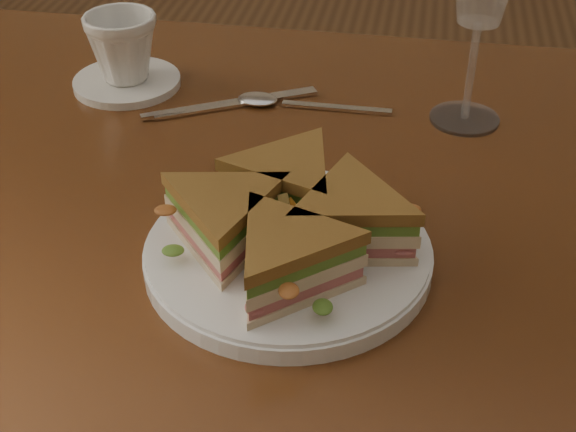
{
  "coord_description": "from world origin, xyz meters",
  "views": [
    {
      "loc": [
        0.13,
        -0.66,
        1.2
      ],
      "look_at": [
        0.03,
        -0.12,
        0.8
      ],
      "focal_mm": 50.0,
      "sensor_mm": 36.0,
      "label": 1
    }
  ],
  "objects_px": {
    "knife": "(225,106)",
    "coffee_cup": "(123,48)",
    "spoon": "(277,102)",
    "table": "(276,262)",
    "sandwich_wedges": "(288,221)",
    "saucer": "(127,82)",
    "plate": "(288,254)"
  },
  "relations": [
    {
      "from": "knife",
      "to": "saucer",
      "type": "bearing_deg",
      "value": 136.54
    },
    {
      "from": "table",
      "to": "sandwich_wedges",
      "type": "distance_m",
      "value": 0.19
    },
    {
      "from": "plate",
      "to": "spoon",
      "type": "bearing_deg",
      "value": 102.62
    },
    {
      "from": "coffee_cup",
      "to": "saucer",
      "type": "bearing_deg",
      "value": 0.0
    },
    {
      "from": "plate",
      "to": "sandwich_wedges",
      "type": "xyz_separation_m",
      "value": [
        0.0,
        0.0,
        0.04
      ]
    },
    {
      "from": "sandwich_wedges",
      "to": "spoon",
      "type": "height_order",
      "value": "sandwich_wedges"
    },
    {
      "from": "coffee_cup",
      "to": "plate",
      "type": "bearing_deg",
      "value": -46.39
    },
    {
      "from": "table",
      "to": "coffee_cup",
      "type": "distance_m",
      "value": 0.33
    },
    {
      "from": "table",
      "to": "sandwich_wedges",
      "type": "relative_size",
      "value": 4.69
    },
    {
      "from": "table",
      "to": "saucer",
      "type": "distance_m",
      "value": 0.31
    },
    {
      "from": "plate",
      "to": "saucer",
      "type": "height_order",
      "value": "plate"
    },
    {
      "from": "plate",
      "to": "knife",
      "type": "xyz_separation_m",
      "value": [
        -0.12,
        0.27,
        -0.01
      ]
    },
    {
      "from": "spoon",
      "to": "knife",
      "type": "distance_m",
      "value": 0.06
    },
    {
      "from": "knife",
      "to": "plate",
      "type": "bearing_deg",
      "value": -94.72
    },
    {
      "from": "plate",
      "to": "sandwich_wedges",
      "type": "bearing_deg",
      "value": 0.0
    },
    {
      "from": "knife",
      "to": "sandwich_wedges",
      "type": "bearing_deg",
      "value": -94.72
    },
    {
      "from": "knife",
      "to": "coffee_cup",
      "type": "xyz_separation_m",
      "value": [
        -0.13,
        0.03,
        0.05
      ]
    },
    {
      "from": "table",
      "to": "saucer",
      "type": "relative_size",
      "value": 9.1
    },
    {
      "from": "spoon",
      "to": "saucer",
      "type": "height_order",
      "value": "same"
    },
    {
      "from": "sandwich_wedges",
      "to": "spoon",
      "type": "distance_m",
      "value": 0.3
    },
    {
      "from": "plate",
      "to": "coffee_cup",
      "type": "height_order",
      "value": "coffee_cup"
    },
    {
      "from": "spoon",
      "to": "saucer",
      "type": "xyz_separation_m",
      "value": [
        -0.19,
        0.02,
        0.0
      ]
    },
    {
      "from": "table",
      "to": "knife",
      "type": "height_order",
      "value": "knife"
    },
    {
      "from": "sandwich_wedges",
      "to": "coffee_cup",
      "type": "relative_size",
      "value": 2.91
    },
    {
      "from": "sandwich_wedges",
      "to": "coffee_cup",
      "type": "bearing_deg",
      "value": 129.94
    },
    {
      "from": "knife",
      "to": "saucer",
      "type": "xyz_separation_m",
      "value": [
        -0.13,
        0.03,
        0.0
      ]
    },
    {
      "from": "spoon",
      "to": "knife",
      "type": "bearing_deg",
      "value": -165.1
    },
    {
      "from": "sandwich_wedges",
      "to": "spoon",
      "type": "xyz_separation_m",
      "value": [
        -0.06,
        0.29,
        -0.04
      ]
    },
    {
      "from": "coffee_cup",
      "to": "table",
      "type": "bearing_deg",
      "value": -36.79
    },
    {
      "from": "table",
      "to": "plate",
      "type": "bearing_deg",
      "value": -73.88
    },
    {
      "from": "spoon",
      "to": "table",
      "type": "bearing_deg",
      "value": -79.81
    },
    {
      "from": "table",
      "to": "sandwich_wedges",
      "type": "height_order",
      "value": "sandwich_wedges"
    }
  ]
}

